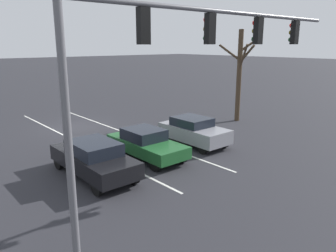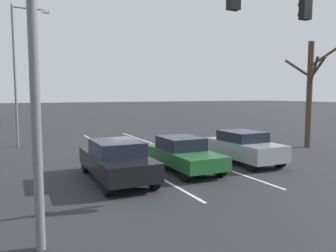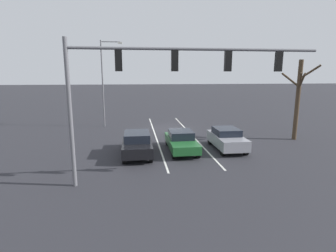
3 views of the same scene
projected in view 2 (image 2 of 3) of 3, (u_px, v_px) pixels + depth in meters
ground_plane at (128, 144)px, 21.52m from camera, size 240.00×240.00×0.00m
lane_stripe_left_divider at (170, 150)px, 19.43m from camera, size 0.12×18.20×0.01m
lane_stripe_center_divider at (118, 154)px, 18.05m from camera, size 0.12×18.20×0.01m
car_black_rightlane_front at (116, 160)px, 12.43m from camera, size 1.88×4.72×1.54m
car_gray_leftlane_front at (244, 147)px, 15.62m from camera, size 1.87×4.07×1.52m
car_darkgreen_midlane_front at (182, 153)px, 14.19m from camera, size 1.83×4.51×1.43m
traffic_signal_gantry at (209, 14)px, 8.24m from camera, size 12.04×0.37×6.95m
street_lamp_right_shoulder at (19, 66)px, 19.95m from camera, size 2.16×0.24×8.64m
bare_tree_near at (310, 90)px, 20.01m from camera, size 1.88×2.95×6.48m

